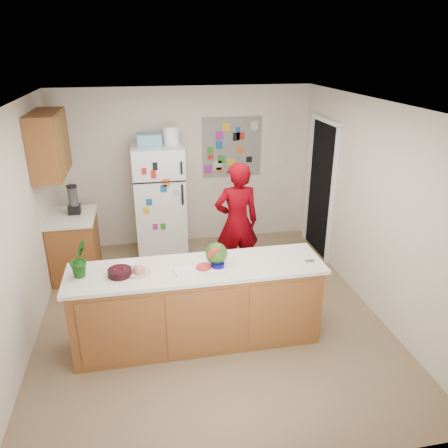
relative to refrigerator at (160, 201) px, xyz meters
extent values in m
cube|color=brown|center=(0.45, -1.88, -0.86)|extent=(4.00, 4.50, 0.02)
cube|color=beige|center=(0.45, 0.38, 0.40)|extent=(4.00, 0.02, 2.50)
cube|color=beige|center=(-1.56, -1.88, 0.40)|extent=(0.02, 4.50, 2.50)
cube|color=beige|center=(2.46, -1.88, 0.40)|extent=(0.02, 4.50, 2.50)
cube|color=white|center=(0.45, -1.88, 1.66)|extent=(4.00, 4.50, 0.02)
cube|color=black|center=(2.44, -0.43, 0.17)|extent=(0.03, 0.85, 2.04)
cube|color=brown|center=(0.25, -2.38, -0.41)|extent=(2.60, 0.62, 0.88)
cube|color=silver|center=(0.25, -2.38, 0.05)|extent=(2.68, 0.70, 0.04)
cube|color=brown|center=(-1.24, -0.53, -0.42)|extent=(0.60, 0.80, 0.86)
cube|color=silver|center=(-1.24, -0.53, 0.03)|extent=(0.64, 0.84, 0.04)
cube|color=brown|center=(-1.37, -0.58, 1.05)|extent=(0.35, 1.00, 0.80)
cube|color=silver|center=(0.00, 0.00, 0.00)|extent=(0.75, 0.70, 1.70)
cube|color=#5999B2|center=(-0.10, 0.00, 0.94)|extent=(0.35, 0.28, 0.18)
cube|color=slate|center=(1.20, 0.36, 0.70)|extent=(0.95, 0.01, 0.95)
imported|color=#610008|center=(0.97, -1.07, -0.01)|extent=(0.63, 0.43, 1.68)
cylinder|color=black|center=(-1.19, -0.45, 0.24)|extent=(0.13, 0.13, 0.38)
cube|color=white|center=(0.40, -2.37, 0.08)|extent=(0.38, 0.30, 0.01)
sphere|color=#265A1A|center=(0.46, -2.35, 0.20)|extent=(0.23, 0.23, 0.23)
cylinder|color=red|center=(0.31, -2.42, 0.09)|extent=(0.15, 0.15, 0.02)
cylinder|color=black|center=(-0.53, -2.41, 0.11)|extent=(0.28, 0.28, 0.07)
cylinder|color=silver|center=(-0.47, -2.25, 0.10)|extent=(0.23, 0.23, 0.06)
cylinder|color=#090561|center=(0.46, -2.43, 0.10)|extent=(0.15, 0.15, 0.05)
cylinder|color=beige|center=(-0.34, -2.40, 0.08)|extent=(0.30, 0.30, 0.02)
cube|color=silver|center=(0.11, -2.45, 0.08)|extent=(0.21, 0.20, 0.02)
cube|color=gray|center=(1.45, -2.48, 0.08)|extent=(0.10, 0.05, 0.01)
imported|color=#0C4412|center=(-0.92, -2.33, 0.26)|extent=(0.23, 0.25, 0.37)
camera|label=1|loc=(-0.24, -6.39, 2.22)|focal=35.00mm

